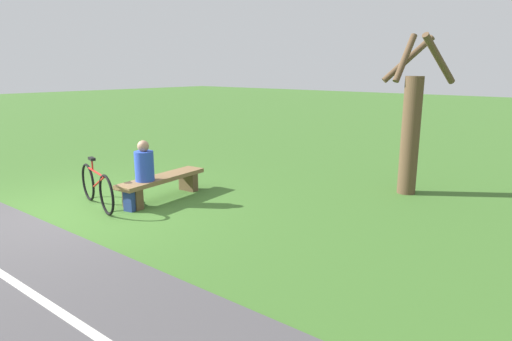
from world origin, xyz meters
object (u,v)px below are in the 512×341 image
Objects in this scene: bench at (162,183)px; backpack at (133,199)px; bicycle at (97,187)px; tree_far_left at (411,124)px; person_seated at (144,164)px.

bench is 0.78m from backpack.
tree_far_left is at bearing 62.98° from bicycle.
tree_far_left is (-3.85, 3.34, 0.62)m from person_seated.
person_seated is 5.14m from tree_far_left.
person_seated reaches higher than bicycle.
bench is 0.64× the size of tree_far_left.
bicycle is 6.03m from tree_far_left.
bench is 1.18m from bicycle.
bicycle is (0.68, -0.51, -0.39)m from person_seated.
person_seated is 1.81× the size of backpack.
bench is 2.65× the size of person_seated.
person_seated reaches higher than backpack.
tree_far_left is at bearing 132.53° from person_seated.
person_seated is 0.24× the size of tree_far_left.
tree_far_left is at bearing 128.89° from bench.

